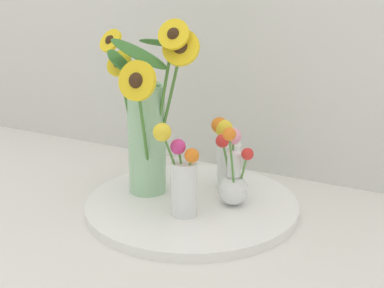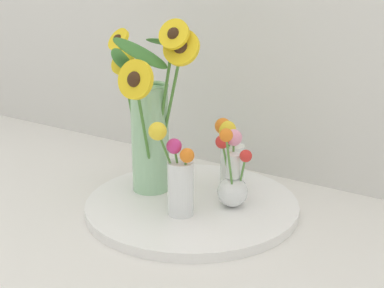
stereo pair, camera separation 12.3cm
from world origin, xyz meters
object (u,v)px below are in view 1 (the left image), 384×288
object	(u,v)px
vase_small_center	(182,178)
vase_small_back	(227,155)
mason_jar_sunflowers	(147,122)
vase_bulb_right	(233,175)
serving_tray	(192,205)

from	to	relation	value
vase_small_center	vase_small_back	size ratio (longest dim) A/B	1.20
mason_jar_sunflowers	vase_bulb_right	distance (m)	0.24
vase_bulb_right	vase_small_back	xyz separation A→B (m)	(-0.05, 0.08, 0.02)
vase_small_center	vase_bulb_right	size ratio (longest dim) A/B	1.09
serving_tray	vase_small_back	distance (m)	0.15
mason_jar_sunflowers	vase_bulb_right	xyz separation A→B (m)	(0.21, 0.03, -0.11)
mason_jar_sunflowers	vase_small_back	distance (m)	0.21
vase_small_center	vase_bulb_right	distance (m)	0.13
vase_bulb_right	serving_tray	bearing A→B (deg)	-163.02
serving_tray	vase_small_center	world-z (taller)	vase_small_center
vase_small_center	vase_bulb_right	xyz separation A→B (m)	(0.08, 0.11, -0.02)
mason_jar_sunflowers	vase_bulb_right	world-z (taller)	mason_jar_sunflowers
serving_tray	mason_jar_sunflowers	distance (m)	0.23
mason_jar_sunflowers	vase_small_center	xyz separation A→B (m)	(0.14, -0.08, -0.09)
serving_tray	mason_jar_sunflowers	xyz separation A→B (m)	(-0.12, -0.00, 0.19)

